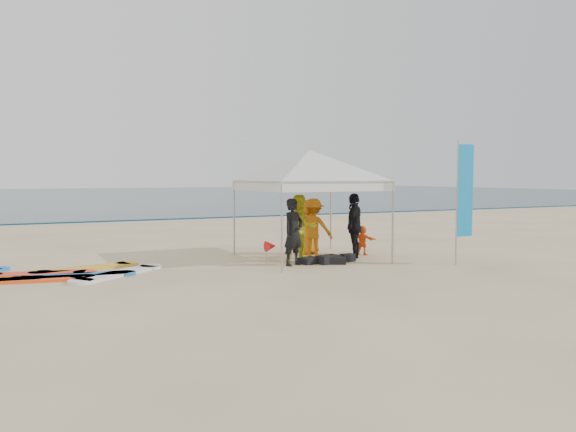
# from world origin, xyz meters

# --- Properties ---
(ground) EXTENTS (120.00, 120.00, 0.00)m
(ground) POSITION_xyz_m (0.00, 0.00, 0.00)
(ground) COLOR beige
(ground) RESTS_ON ground
(ocean) EXTENTS (160.00, 84.00, 0.08)m
(ocean) POSITION_xyz_m (0.00, 60.00, 0.04)
(ocean) COLOR #0C2633
(ocean) RESTS_ON ground
(shoreline_foam) EXTENTS (160.00, 1.20, 0.01)m
(shoreline_foam) POSITION_xyz_m (0.00, 18.20, 0.00)
(shoreline_foam) COLOR silver
(shoreline_foam) RESTS_ON ground
(person_black_a) EXTENTS (0.72, 0.60, 1.70)m
(person_black_a) POSITION_xyz_m (0.62, 1.78, 0.85)
(person_black_a) COLOR black
(person_black_a) RESTS_ON ground
(person_yellow) EXTENTS (0.94, 0.78, 1.78)m
(person_yellow) POSITION_xyz_m (1.07, 2.23, 0.89)
(person_yellow) COLOR gold
(person_yellow) RESTS_ON ground
(person_orange_a) EXTENTS (1.22, 1.13, 1.65)m
(person_orange_a) POSITION_xyz_m (1.73, 2.77, 0.82)
(person_orange_a) COLOR #CB6B12
(person_orange_a) RESTS_ON ground
(person_black_b) EXTENTS (1.07, 1.04, 1.80)m
(person_black_b) POSITION_xyz_m (2.64, 2.09, 0.90)
(person_black_b) COLOR black
(person_black_b) RESTS_ON ground
(person_orange_b) EXTENTS (0.92, 0.78, 1.60)m
(person_orange_b) POSITION_xyz_m (1.95, 3.41, 0.80)
(person_orange_b) COLOR orange
(person_orange_b) RESTS_ON ground
(person_seated) EXTENTS (0.64, 0.79, 0.85)m
(person_seated) POSITION_xyz_m (3.28, 2.65, 0.42)
(person_seated) COLOR orange
(person_seated) RESTS_ON ground
(canopy_tent) EXTENTS (4.50, 4.50, 3.40)m
(canopy_tent) POSITION_xyz_m (1.50, 2.56, 2.96)
(canopy_tent) COLOR #A5A5A8
(canopy_tent) RESTS_ON ground
(feather_flag) EXTENTS (0.54, 0.04, 3.16)m
(feather_flag) POSITION_xyz_m (4.62, 0.03, 1.86)
(feather_flag) COLOR #A5A5A8
(feather_flag) RESTS_ON ground
(marker_pennant) EXTENTS (0.28, 0.28, 0.64)m
(marker_pennant) POSITION_xyz_m (0.08, 1.98, 0.49)
(marker_pennant) COLOR #A5A5A8
(marker_pennant) RESTS_ON ground
(gear_pile) EXTENTS (1.58, 0.87, 0.22)m
(gear_pile) POSITION_xyz_m (1.58, 1.69, 0.10)
(gear_pile) COLOR black
(gear_pile) RESTS_ON ground
(surfboard_spread) EXTENTS (5.66, 3.02, 0.07)m
(surfboard_spread) POSITION_xyz_m (-5.47, 2.76, 0.04)
(surfboard_spread) COLOR #2066AE
(surfboard_spread) RESTS_ON ground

